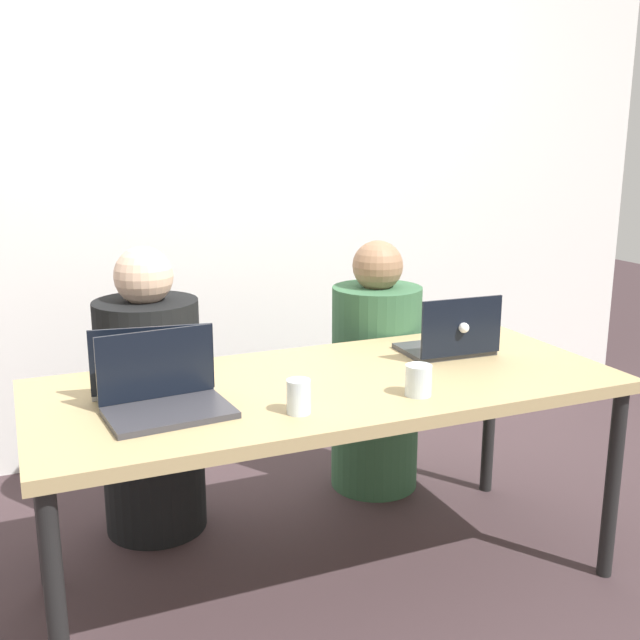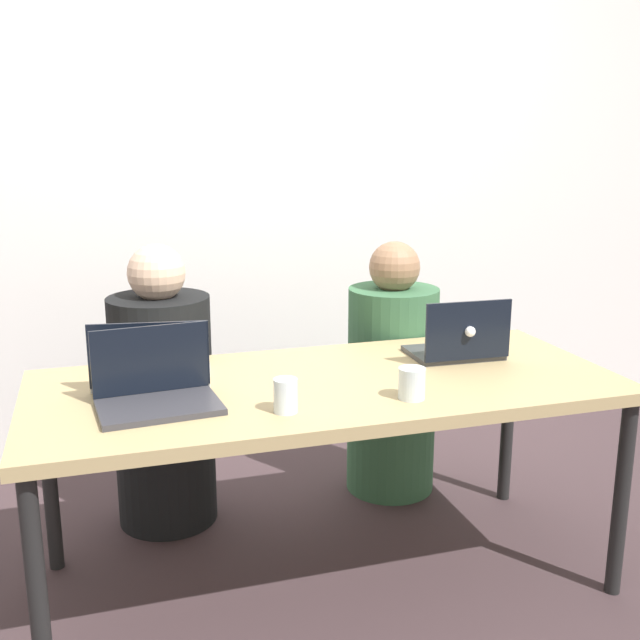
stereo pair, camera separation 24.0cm
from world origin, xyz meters
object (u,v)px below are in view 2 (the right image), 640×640
at_px(water_glass_left, 286,398).
at_px(laptop_front_left, 156,390).
at_px(person_on_right, 392,382).
at_px(laptop_back_left, 152,370).
at_px(water_glass_right, 412,385).
at_px(laptop_back_right, 458,345).
at_px(person_on_left, 163,402).

bearing_deg(water_glass_left, laptop_front_left, 155.36).
xyz_separation_m(person_on_right, laptop_back_left, (-1.00, -0.46, 0.29)).
relative_size(laptop_front_left, water_glass_right, 3.80).
xyz_separation_m(laptop_back_right, laptop_front_left, (-1.05, -0.18, -0.00)).
relative_size(person_on_left, water_glass_right, 11.54).
bearing_deg(person_on_left, water_glass_left, 124.07).
xyz_separation_m(laptop_back_right, water_glass_right, (-0.32, -0.33, -0.01)).
height_order(laptop_front_left, water_glass_left, laptop_front_left).
relative_size(person_on_right, water_glass_right, 11.24).
distance_m(laptop_back_left, water_glass_left, 0.49).
xyz_separation_m(person_on_right, water_glass_right, (-0.28, -0.82, 0.28)).
bearing_deg(laptop_back_left, water_glass_left, 141.63).
distance_m(water_glass_right, water_glass_left, 0.38).
distance_m(person_on_left, laptop_front_left, 0.72).
bearing_deg(laptop_front_left, laptop_back_left, 83.48).
height_order(laptop_front_left, laptop_back_left, laptop_front_left).
height_order(person_on_left, water_glass_left, person_on_left).
height_order(laptop_back_right, laptop_back_left, laptop_back_right).
xyz_separation_m(laptop_back_right, water_glass_left, (-0.71, -0.33, -0.01)).
distance_m(laptop_back_left, water_glass_right, 0.81).
distance_m(person_on_left, person_on_right, 0.94).
relative_size(laptop_back_right, laptop_front_left, 0.89).
bearing_deg(person_on_left, laptop_back_right, 169.37).
bearing_deg(laptop_back_left, water_glass_right, 161.99).
distance_m(laptop_front_left, water_glass_left, 0.38).
distance_m(person_on_left, water_glass_left, 0.90).
distance_m(laptop_back_right, laptop_front_left, 1.06).
relative_size(person_on_right, water_glass_left, 10.85).
bearing_deg(water_glass_right, laptop_front_left, 167.78).
bearing_deg(water_glass_left, laptop_back_right, 25.25).
relative_size(person_on_left, person_on_right, 1.03).
relative_size(person_on_left, laptop_front_left, 3.04).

